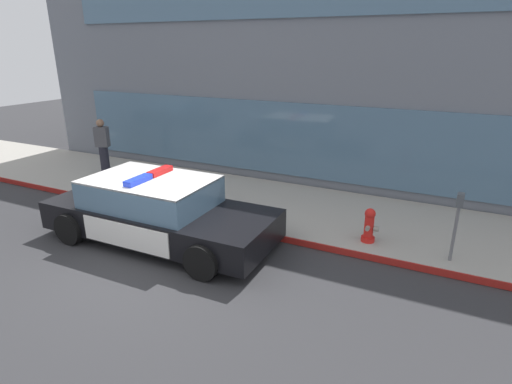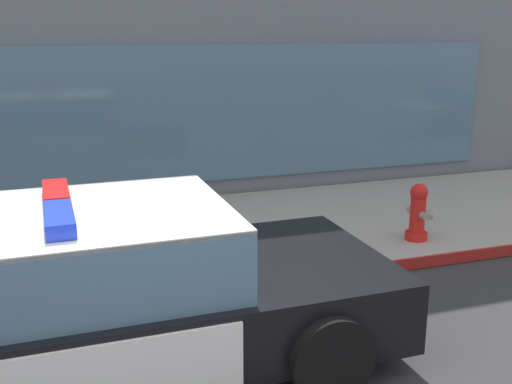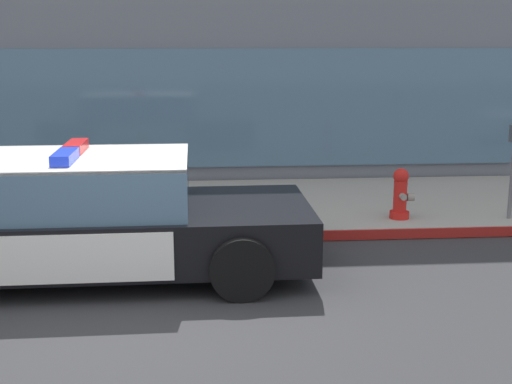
{
  "view_description": "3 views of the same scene",
  "coord_description": "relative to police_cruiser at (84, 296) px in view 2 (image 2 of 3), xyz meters",
  "views": [
    {
      "loc": [
        4.79,
        -5.54,
        3.97
      ],
      "look_at": [
        1.37,
        1.44,
        1.21
      ],
      "focal_mm": 28.81,
      "sensor_mm": 36.0,
      "label": 1
    },
    {
      "loc": [
        -0.79,
        -3.9,
        2.74
      ],
      "look_at": [
        1.28,
        2.2,
        1.01
      ],
      "focal_mm": 43.02,
      "sensor_mm": 36.0,
      "label": 2
    },
    {
      "loc": [
        0.68,
        -6.8,
        2.67
      ],
      "look_at": [
        1.31,
        1.05,
        0.88
      ],
      "focal_mm": 47.47,
      "sensor_mm": 36.0,
      "label": 3
    }
  ],
  "objects": [
    {
      "name": "fire_hydrant",
      "position": [
        4.14,
        1.6,
        -0.18
      ],
      "size": [
        0.34,
        0.39,
        0.73
      ],
      "color": "red",
      "rests_on": "sidewalk"
    },
    {
      "name": "sidewalk",
      "position": [
        0.65,
        2.77,
        -0.61
      ],
      "size": [
        48.0,
        3.39,
        0.15
      ],
      "primitive_type": "cube",
      "color": "#A39E93",
      "rests_on": "ground"
    },
    {
      "name": "police_cruiser",
      "position": [
        0.0,
        0.0,
        0.0
      ],
      "size": [
        5.01,
        2.2,
        1.49
      ],
      "rotation": [
        0.0,
        0.0,
        0.01
      ],
      "color": "black",
      "rests_on": "ground"
    },
    {
      "name": "curb_red_paint",
      "position": [
        0.65,
        1.06,
        -0.61
      ],
      "size": [
        28.8,
        0.04,
        0.14
      ],
      "primitive_type": "cube",
      "color": "maroon",
      "rests_on": "ground"
    }
  ]
}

